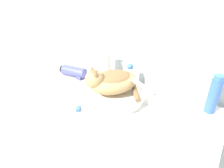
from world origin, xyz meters
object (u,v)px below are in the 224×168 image
soap_pump_bottle (106,66)px  hair_dryer (74,72)px  shampoo_bottle_tall (214,95)px  cream_tube (66,107)px  faucet (151,93)px  cat (111,81)px  deodorant_stick (130,75)px

soap_pump_bottle → hair_dryer: size_ratio=1.08×
shampoo_bottle_tall → cream_tube: size_ratio=1.35×
faucet → shampoo_bottle_tall: size_ratio=0.73×
cat → soap_pump_bottle: size_ratio=1.58×
cream_tube → hair_dryer: hair_dryer is taller
deodorant_stick → shampoo_bottle_tall: bearing=0.0°
faucet → shampoo_bottle_tall: bearing=-171.2°
cat → deodorant_stick: cat is taller
soap_pump_bottle → cream_tube: size_ratio=1.36×
cat → shampoo_bottle_tall: size_ratio=1.59×
deodorant_stick → shampoo_bottle_tall: (0.47, 0.00, 0.03)m
cat → cream_tube: cat is taller
faucet → hair_dryer: (-0.57, 0.03, -0.04)m
deodorant_stick → shampoo_bottle_tall: 0.47m
cat → faucet: bearing=140.9°
faucet → cream_tube: 0.45m
shampoo_bottle_tall → hair_dryer: 0.86m
cream_tube → hair_dryer: bearing=126.3°
deodorant_stick → faucet: bearing=-31.7°
soap_pump_bottle → shampoo_bottle_tall: bearing=0.0°
faucet → deodorant_stick: bearing=-45.9°
shampoo_bottle_tall → hair_dryer: (-0.85, -0.09, -0.07)m
faucet → shampoo_bottle_tall: 0.31m
faucet → soap_pump_bottle: size_ratio=0.72×
cream_tube → faucet: bearing=38.7°
faucet → deodorant_stick: (-0.19, 0.12, 0.00)m
soap_pump_bottle → shampoo_bottle_tall: same height
shampoo_bottle_tall → hair_dryer: size_ratio=1.08×
faucet → shampoo_bottle_tall: (0.28, 0.12, 0.03)m
shampoo_bottle_tall → faucet: bearing=-157.0°
soap_pump_bottle → hair_dryer: (-0.20, -0.09, -0.05)m
cream_tube → shampoo_bottle_tall: bearing=32.3°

